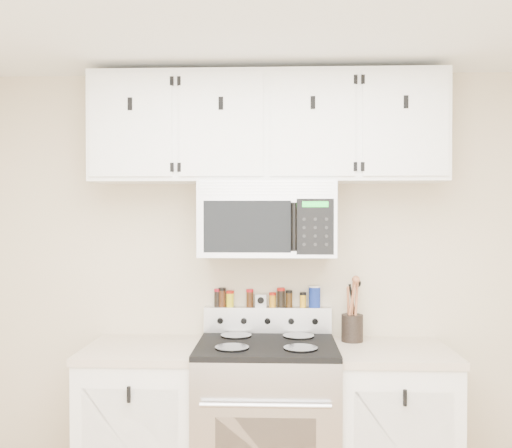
{
  "coord_description": "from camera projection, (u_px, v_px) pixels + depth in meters",
  "views": [
    {
      "loc": [
        0.06,
        -1.7,
        1.66
      ],
      "look_at": [
        -0.06,
        1.45,
        1.6
      ],
      "focal_mm": 40.0,
      "sensor_mm": 36.0,
      "label": 1
    }
  ],
  "objects": [
    {
      "name": "kitchen_timer",
      "position": [
        261.0,
        301.0,
        3.42
      ],
      "size": [
        0.07,
        0.06,
        0.08
      ],
      "primitive_type": "cube",
      "rotation": [
        0.0,
        0.0,
        0.02
      ],
      "color": "silver",
      "rests_on": "range"
    },
    {
      "name": "range",
      "position": [
        267.0,
        426.0,
        3.14
      ],
      "size": [
        0.76,
        0.65,
        1.1
      ],
      "color": "#B7B7BA",
      "rests_on": "floor"
    },
    {
      "name": "spice_jar_0",
      "position": [
        217.0,
        298.0,
        3.43
      ],
      "size": [
        0.04,
        0.04,
        0.11
      ],
      "color": "black",
      "rests_on": "range"
    },
    {
      "name": "salt_canister",
      "position": [
        315.0,
        296.0,
        3.4
      ],
      "size": [
        0.07,
        0.07,
        0.13
      ],
      "color": "navy",
      "rests_on": "range"
    },
    {
      "name": "microwave",
      "position": [
        267.0,
        219.0,
        3.25
      ],
      "size": [
        0.76,
        0.44,
        0.42
      ],
      "color": "#9E9EA3",
      "rests_on": "back_wall"
    },
    {
      "name": "spice_jar_1",
      "position": [
        222.0,
        297.0,
        3.42
      ],
      "size": [
        0.04,
        0.04,
        0.11
      ],
      "color": "#40200F",
      "rests_on": "range"
    },
    {
      "name": "spice_jar_2",
      "position": [
        230.0,
        299.0,
        3.42
      ],
      "size": [
        0.05,
        0.05,
        0.1
      ],
      "color": "yellow",
      "rests_on": "range"
    },
    {
      "name": "utensil_crock",
      "position": [
        352.0,
        326.0,
        3.29
      ],
      "size": [
        0.12,
        0.12,
        0.36
      ],
      "color": "black",
      "rests_on": "base_cabinet_right"
    },
    {
      "name": "spice_jar_7",
      "position": [
        303.0,
        300.0,
        3.41
      ],
      "size": [
        0.04,
        0.04,
        0.09
      ],
      "color": "gold",
      "rests_on": "range"
    },
    {
      "name": "spice_jar_6",
      "position": [
        289.0,
        299.0,
        3.41
      ],
      "size": [
        0.04,
        0.04,
        0.1
      ],
      "color": "#3A240E",
      "rests_on": "range"
    },
    {
      "name": "upper_cabinets",
      "position": [
        267.0,
        128.0,
        3.27
      ],
      "size": [
        2.0,
        0.35,
        0.62
      ],
      "color": "white",
      "rests_on": "back_wall"
    },
    {
      "name": "base_cabinet_right",
      "position": [
        392.0,
        431.0,
        3.14
      ],
      "size": [
        0.64,
        0.62,
        0.92
      ],
      "color": "white",
      "rests_on": "floor"
    },
    {
      "name": "back_wall",
      "position": [
        268.0,
        281.0,
        3.45
      ],
      "size": [
        3.5,
        0.01,
        2.5
      ],
      "primitive_type": "cube",
      "color": "#C7B295",
      "rests_on": "floor"
    },
    {
      "name": "spice_jar_3",
      "position": [
        250.0,
        298.0,
        3.42
      ],
      "size": [
        0.04,
        0.04,
        0.11
      ],
      "color": "#3C200E",
      "rests_on": "range"
    },
    {
      "name": "spice_jar_4",
      "position": [
        273.0,
        300.0,
        3.41
      ],
      "size": [
        0.04,
        0.04,
        0.09
      ],
      "color": "orange",
      "rests_on": "range"
    },
    {
      "name": "base_cabinet_left",
      "position": [
        144.0,
        427.0,
        3.19
      ],
      "size": [
        0.64,
        0.62,
        0.92
      ],
      "color": "white",
      "rests_on": "floor"
    },
    {
      "name": "spice_jar_5",
      "position": [
        281.0,
        297.0,
        3.41
      ],
      "size": [
        0.05,
        0.05,
        0.12
      ],
      "color": "black",
      "rests_on": "range"
    }
  ]
}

